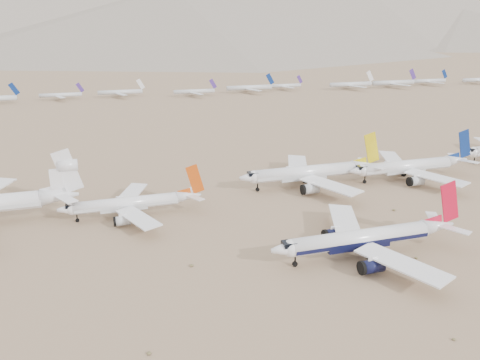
{
  "coord_description": "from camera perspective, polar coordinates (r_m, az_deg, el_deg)",
  "views": [
    {
      "loc": [
        -49.04,
        -85.95,
        55.79
      ],
      "look_at": [
        -5.61,
        54.73,
        7.0
      ],
      "focal_mm": 35.0,
      "sensor_mm": 36.0,
      "label": 1
    }
  ],
  "objects": [
    {
      "name": "ground",
      "position": [
        113.6,
        11.14,
        -11.46
      ],
      "size": [
        7000.0,
        7000.0,
        0.0
      ],
      "primitive_type": "plane",
      "color": "#7C6148",
      "rests_on": "ground"
    },
    {
      "name": "main_airliner",
      "position": [
        123.08,
        15.38,
        -6.8
      ],
      "size": [
        50.33,
        49.16,
        17.76
      ],
      "color": "white",
      "rests_on": "ground"
    },
    {
      "name": "row2_navy_widebody",
      "position": [
        189.16,
        20.15,
        1.6
      ],
      "size": [
        50.14,
        49.03,
        17.84
      ],
      "color": "white",
      "rests_on": "ground"
    },
    {
      "name": "row2_gold_tail",
      "position": [
        171.42,
        8.65,
        0.95
      ],
      "size": [
        52.09,
        50.95,
        18.55
      ],
      "color": "white",
      "rests_on": "ground"
    },
    {
      "name": "row2_orange_tail",
      "position": [
        146.62,
        -12.95,
        -2.76
      ],
      "size": [
        41.8,
        40.89,
        14.91
      ],
      "color": "white",
      "rests_on": "ground"
    },
    {
      "name": "distant_storage_row",
      "position": [
        408.3,
        -0.13,
        11.1
      ],
      "size": [
        675.02,
        52.77,
        14.82
      ],
      "color": "silver",
      "rests_on": "ground"
    },
    {
      "name": "foothills",
      "position": [
        1318.35,
        9.22,
        18.61
      ],
      "size": [
        4637.5,
        1395.0,
        155.0
      ],
      "color": "slate",
      "rests_on": "ground"
    },
    {
      "name": "desert_scrub",
      "position": [
        89.76,
        12.86,
        -20.4
      ],
      "size": [
        247.37,
        121.67,
        0.63
      ],
      "color": "brown",
      "rests_on": "ground"
    }
  ]
}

